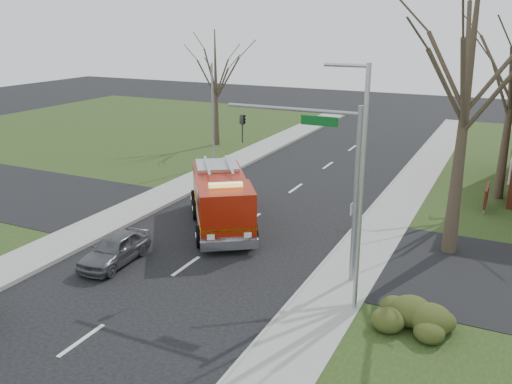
% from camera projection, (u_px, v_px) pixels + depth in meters
% --- Properties ---
extents(ground, '(120.00, 120.00, 0.00)m').
position_uv_depth(ground, '(186.00, 266.00, 22.16)').
color(ground, black).
rests_on(ground, ground).
extents(sidewalk_right, '(2.40, 80.00, 0.15)m').
position_uv_depth(sidewalk_right, '(331.00, 297.00, 19.56)').
color(sidewalk_right, gray).
rests_on(sidewalk_right, ground).
extents(sidewalk_left, '(2.40, 80.00, 0.15)m').
position_uv_depth(sidewalk_left, '(71.00, 239.00, 24.72)').
color(sidewalk_left, gray).
rests_on(sidewalk_left, ground).
extents(health_center_sign, '(0.12, 2.00, 1.40)m').
position_uv_depth(health_center_sign, '(486.00, 196.00, 28.24)').
color(health_center_sign, '#4B1511').
rests_on(health_center_sign, ground).
extents(hedge_corner, '(2.80, 2.00, 0.90)m').
position_uv_depth(hedge_corner, '(405.00, 315.00, 17.38)').
color(hedge_corner, '#253212').
rests_on(hedge_corner, lawn_right).
extents(bare_tree_near, '(6.00, 6.00, 12.00)m').
position_uv_depth(bare_tree_near, '(468.00, 79.00, 21.11)').
color(bare_tree_near, '#3A2E22').
rests_on(bare_tree_near, ground).
extents(bare_tree_left, '(4.50, 4.50, 9.00)m').
position_uv_depth(bare_tree_left, '(216.00, 76.00, 41.80)').
color(bare_tree_left, '#3A2E22').
rests_on(bare_tree_left, ground).
extents(traffic_signal_mast, '(5.29, 0.18, 6.80)m').
position_uv_depth(traffic_signal_mast, '(323.00, 160.00, 19.86)').
color(traffic_signal_mast, gray).
rests_on(traffic_signal_mast, ground).
extents(streetlight_pole, '(1.48, 0.16, 8.40)m').
position_uv_depth(streetlight_pole, '(360.00, 185.00, 17.39)').
color(streetlight_pole, '#B7BABF').
rests_on(streetlight_pole, ground).
extents(utility_pole_far, '(0.14, 0.14, 7.00)m').
position_uv_depth(utility_pole_far, '(213.00, 117.00, 35.94)').
color(utility_pole_far, gray).
rests_on(utility_pole_far, ground).
extents(fire_engine, '(6.07, 7.28, 2.89)m').
position_uv_depth(fire_engine, '(222.00, 201.00, 26.04)').
color(fire_engine, '#931506').
rests_on(fire_engine, ground).
extents(parked_car_maroon, '(1.72, 3.76, 1.25)m').
position_uv_depth(parked_car_maroon, '(115.00, 249.00, 22.28)').
color(parked_car_maroon, '#4E4F55').
rests_on(parked_car_maroon, ground).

